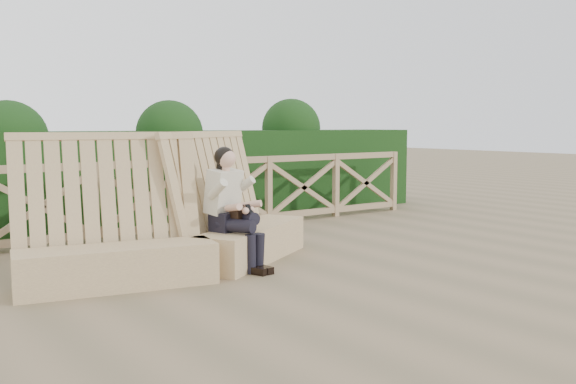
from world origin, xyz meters
TOP-DOWN VIEW (x-y plane):
  - ground at (0.00, 0.00)m, footprint 60.00×60.00m
  - bench at (-0.51, 1.24)m, footprint 3.72×1.64m
  - woman at (-0.02, 1.11)m, footprint 0.50×0.88m
  - guardrail at (0.00, 3.50)m, footprint 10.10×0.09m
  - hedge at (0.00, 4.70)m, footprint 12.00×1.20m

SIDE VIEW (x-z plane):
  - ground at x=0.00m, z-range 0.00..0.00m
  - bench at x=-0.51m, z-range -0.39..1.16m
  - guardrail at x=0.00m, z-range 0.00..1.10m
  - woman at x=-0.02m, z-range 0.04..1.40m
  - hedge at x=0.00m, z-range 0.00..1.50m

